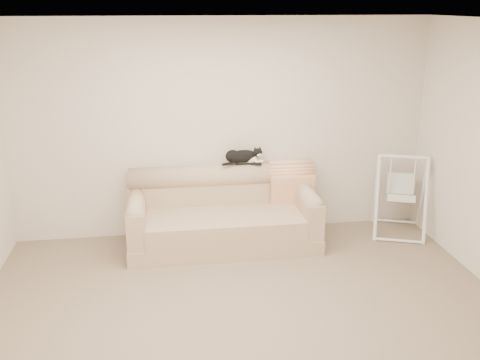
# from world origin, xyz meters

# --- Properties ---
(ground_plane) EXTENTS (5.00, 5.00, 0.00)m
(ground_plane) POSITION_xyz_m (0.00, 0.00, 0.00)
(ground_plane) COLOR #776854
(ground_plane) RESTS_ON ground
(room_shell) EXTENTS (5.04, 4.04, 2.60)m
(room_shell) POSITION_xyz_m (0.00, 0.00, 1.53)
(room_shell) COLOR beige
(room_shell) RESTS_ON ground
(sofa) EXTENTS (2.20, 0.93, 0.90)m
(sofa) POSITION_xyz_m (-0.04, 1.62, 0.35)
(sofa) COLOR tan
(sofa) RESTS_ON ground
(remote_a) EXTENTS (0.18, 0.05, 0.03)m
(remote_a) POSITION_xyz_m (0.24, 1.86, 0.91)
(remote_a) COLOR black
(remote_a) RESTS_ON sofa
(remote_b) EXTENTS (0.18, 0.10, 0.02)m
(remote_b) POSITION_xyz_m (0.37, 1.83, 0.91)
(remote_b) COLOR black
(remote_b) RESTS_ON sofa
(tuxedo_cat) EXTENTS (0.52, 0.25, 0.20)m
(tuxedo_cat) POSITION_xyz_m (0.23, 1.86, 1.00)
(tuxedo_cat) COLOR black
(tuxedo_cat) RESTS_ON sofa
(throw_blanket) EXTENTS (0.53, 0.38, 0.58)m
(throw_blanket) POSITION_xyz_m (0.82, 1.84, 0.72)
(throw_blanket) COLOR #E67A4B
(throw_blanket) RESTS_ON sofa
(baby_swing) EXTENTS (0.79, 0.82, 1.01)m
(baby_swing) POSITION_xyz_m (2.15, 1.61, 0.50)
(baby_swing) COLOR white
(baby_swing) RESTS_ON ground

